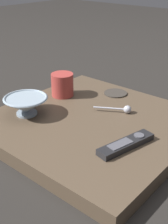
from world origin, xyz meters
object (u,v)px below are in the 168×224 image
coffee_mug (62,85)px  drink_coaster (116,93)px  cereal_bowl (26,105)px  tv_remote_near (126,144)px  teaspoon (125,109)px

coffee_mug → drink_coaster: bearing=44.7°
cereal_bowl → tv_remote_near: size_ratio=0.79×
cereal_bowl → coffee_mug: bearing=96.2°
cereal_bowl → tv_remote_near: bearing=7.4°
tv_remote_near → drink_coaster: size_ratio=2.10×
coffee_mug → drink_coaster: size_ratio=0.97×
teaspoon → tv_remote_near: size_ratio=0.61×
cereal_bowl → teaspoon: 0.34m
cereal_bowl → coffee_mug: 0.20m
drink_coaster → cereal_bowl: bearing=-110.2°
cereal_bowl → tv_remote_near: (0.38, 0.05, -0.03)m
drink_coaster → tv_remote_near: bearing=-50.4°
cereal_bowl → teaspoon: size_ratio=1.30×
tv_remote_near → drink_coaster: 0.39m
cereal_bowl → teaspoon: cereal_bowl is taller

